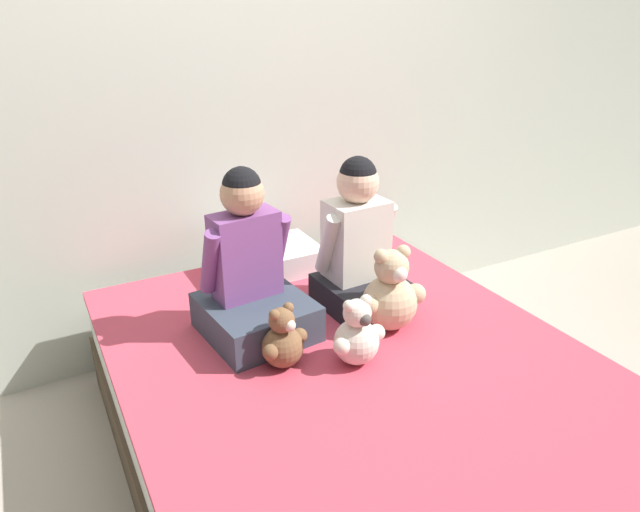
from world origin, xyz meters
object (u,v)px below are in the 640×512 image
at_px(bed, 361,420).
at_px(teddy_bear_held_by_right_child, 390,295).
at_px(teddy_bear_held_by_left_child, 283,341).
at_px(teddy_bear_between_children, 357,336).
at_px(child_on_right, 358,245).
at_px(child_on_left, 251,277).
at_px(pillow_at_headboard, 265,260).

relative_size(bed, teddy_bear_held_by_right_child, 6.21).
relative_size(teddy_bear_held_by_left_child, teddy_bear_between_children, 0.91).
xyz_separation_m(child_on_right, teddy_bear_held_by_left_child, (-0.45, -0.26, -0.16)).
xyz_separation_m(teddy_bear_held_by_right_child, teddy_bear_between_children, (-0.23, -0.13, -0.03)).
relative_size(child_on_right, teddy_bear_between_children, 2.45).
distance_m(bed, child_on_right, 0.66).
bearing_deg(teddy_bear_held_by_right_child, teddy_bear_held_by_left_child, -171.89).
height_order(bed, teddy_bear_held_by_right_child, teddy_bear_held_by_right_child).
bearing_deg(teddy_bear_held_by_left_child, child_on_right, 10.73).
bearing_deg(bed, child_on_left, 122.23).
distance_m(child_on_left, teddy_bear_between_children, 0.44).
distance_m(child_on_left, teddy_bear_held_by_left_child, 0.29).
distance_m(bed, teddy_bear_held_by_left_child, 0.43).
relative_size(child_on_left, teddy_bear_held_by_right_child, 1.89).
bearing_deg(child_on_left, teddy_bear_held_by_left_child, -95.27).
relative_size(child_on_left, teddy_bear_between_children, 2.51).
height_order(bed, teddy_bear_held_by_left_child, teddy_bear_held_by_left_child).
bearing_deg(pillow_at_headboard, teddy_bear_held_by_left_child, -108.68).
bearing_deg(teddy_bear_held_by_left_child, bed, -46.97).
height_order(teddy_bear_held_by_right_child, pillow_at_headboard, teddy_bear_held_by_right_child).
xyz_separation_m(bed, child_on_left, (-0.24, 0.38, 0.46)).
height_order(child_on_right, teddy_bear_held_by_left_child, child_on_right).
relative_size(teddy_bear_held_by_left_child, pillow_at_headboard, 0.47).
height_order(bed, teddy_bear_between_children, teddy_bear_between_children).
xyz_separation_m(bed, teddy_bear_held_by_right_child, (0.21, 0.16, 0.38)).
distance_m(bed, teddy_bear_held_by_right_child, 0.46).
distance_m(teddy_bear_held_by_left_child, pillow_at_headboard, 0.74).
bearing_deg(child_on_left, bed, -63.79).
relative_size(child_on_right, teddy_bear_held_by_left_child, 2.68).
xyz_separation_m(bed, child_on_right, (0.21, 0.39, 0.49)).
distance_m(bed, pillow_at_headboard, 0.88).
bearing_deg(teddy_bear_held_by_left_child, teddy_bear_between_children, -43.33).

